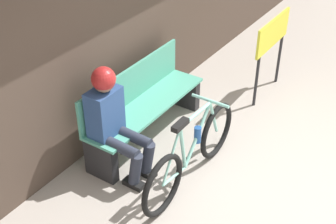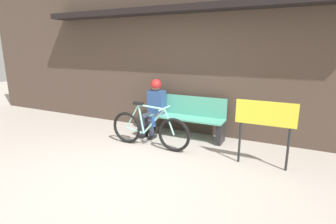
{
  "view_description": "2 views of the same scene",
  "coord_description": "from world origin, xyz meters",
  "px_view_note": "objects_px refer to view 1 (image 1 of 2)",
  "views": [
    {
      "loc": [
        -3.28,
        -0.67,
        3.15
      ],
      "look_at": [
        -0.28,
        1.32,
        0.74
      ],
      "focal_mm": 50.0,
      "sensor_mm": 36.0,
      "label": 1
    },
    {
      "loc": [
        2.06,
        -2.86,
        1.79
      ],
      "look_at": [
        -0.12,
        1.59,
        0.56
      ],
      "focal_mm": 28.0,
      "sensor_mm": 36.0,
      "label": 2
    }
  ],
  "objects_px": {
    "person_seated": "(113,116)",
    "signboard": "(272,39)",
    "park_bench_near": "(143,107)",
    "bicycle": "(192,153)"
  },
  "relations": [
    {
      "from": "park_bench_near",
      "to": "person_seated",
      "type": "bearing_deg",
      "value": -169.8
    },
    {
      "from": "person_seated",
      "to": "signboard",
      "type": "xyz_separation_m",
      "value": [
        2.24,
        -0.65,
        0.1
      ]
    },
    {
      "from": "park_bench_near",
      "to": "signboard",
      "type": "relative_size",
      "value": 1.63
    },
    {
      "from": "bicycle",
      "to": "person_seated",
      "type": "distance_m",
      "value": 0.83
    },
    {
      "from": "park_bench_near",
      "to": "signboard",
      "type": "distance_m",
      "value": 1.83
    },
    {
      "from": "bicycle",
      "to": "signboard",
      "type": "distance_m",
      "value": 2.0
    },
    {
      "from": "park_bench_near",
      "to": "signboard",
      "type": "bearing_deg",
      "value": -25.1
    },
    {
      "from": "bicycle",
      "to": "person_seated",
      "type": "bearing_deg",
      "value": 111.76
    },
    {
      "from": "bicycle",
      "to": "park_bench_near",
      "type": "bearing_deg",
      "value": 67.77
    },
    {
      "from": "bicycle",
      "to": "signboard",
      "type": "height_order",
      "value": "signboard"
    }
  ]
}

